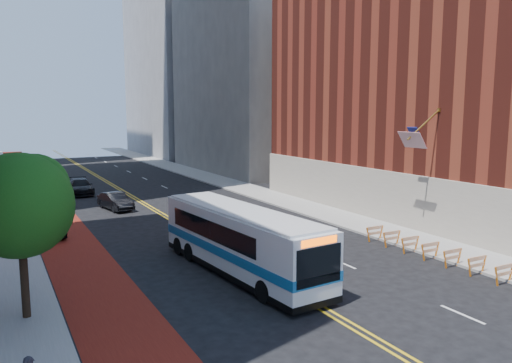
{
  "coord_description": "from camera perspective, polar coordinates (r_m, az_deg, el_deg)",
  "views": [
    {
      "loc": [
        -12.2,
        -15.43,
        8.45
      ],
      "look_at": [
        0.36,
        8.0,
        4.67
      ],
      "focal_mm": 35.0,
      "sensor_mm": 36.0,
      "label": 1
    }
  ],
  "objects": [
    {
      "name": "sidewalk_right",
      "position": [
        52.14,
        -0.14,
        -1.16
      ],
      "size": [
        4.0,
        140.0,
        0.15
      ],
      "primitive_type": "cube",
      "color": "gray",
      "rests_on": "ground"
    },
    {
      "name": "center_line_outer",
      "position": [
        47.83,
        -12.75,
        -2.29
      ],
      "size": [
        0.14,
        140.0,
        0.01
      ],
      "primitive_type": "cube",
      "color": "gold",
      "rests_on": "ground"
    },
    {
      "name": "midrise_right_far",
      "position": [
        101.99,
        -7.28,
        18.79
      ],
      "size": [
        20.0,
        28.0,
        55.0
      ],
      "primitive_type": "cube",
      "color": "gray",
      "rests_on": "ground"
    },
    {
      "name": "center_line_inner",
      "position": [
        47.74,
        -13.17,
        -2.32
      ],
      "size": [
        0.14,
        140.0,
        0.01
      ],
      "primitive_type": "cube",
      "color": "gold",
      "rests_on": "ground"
    },
    {
      "name": "car_a",
      "position": [
        36.69,
        -23.09,
        -4.67
      ],
      "size": [
        2.81,
        4.77,
        1.52
      ],
      "primitive_type": "imported",
      "rotation": [
        0.0,
        0.0,
        0.24
      ],
      "color": "black",
      "rests_on": "ground"
    },
    {
      "name": "lane_dashes",
      "position": [
        56.7,
        -10.42,
        -0.61
      ],
      "size": [
        0.14,
        98.2,
        0.01
      ],
      "color": "silver",
      "rests_on": "ground"
    },
    {
      "name": "midrise_right_near",
      "position": [
        73.45,
        0.87,
        17.13
      ],
      "size": [
        18.0,
        26.0,
        40.0
      ],
      "primitive_type": "cube",
      "color": "slate",
      "rests_on": "ground"
    },
    {
      "name": "ground",
      "position": [
        21.4,
        9.66,
        -15.28
      ],
      "size": [
        160.0,
        160.0,
        0.0
      ],
      "primitive_type": "plane",
      "color": "black",
      "rests_on": "ground"
    },
    {
      "name": "bus_lane_paint",
      "position": [
        46.38,
        -22.66,
        -3.04
      ],
      "size": [
        3.6,
        140.0,
        0.01
      ],
      "primitive_type": "cube",
      "color": "#61150D",
      "rests_on": "ground"
    },
    {
      "name": "car_b",
      "position": [
        44.63,
        -15.76,
        -2.17
      ],
      "size": [
        2.38,
        4.7,
        1.48
      ],
      "primitive_type": "imported",
      "rotation": [
        0.0,
        0.0,
        0.19
      ],
      "color": "black",
      "rests_on": "ground"
    },
    {
      "name": "transit_bus",
      "position": [
        26.17,
        -1.91,
        -6.66
      ],
      "size": [
        3.81,
        12.68,
        3.43
      ],
      "rotation": [
        0.0,
        0.0,
        0.09
      ],
      "color": "silver",
      "rests_on": "ground"
    },
    {
      "name": "construction_barriers",
      "position": [
        29.85,
        20.39,
        -7.53
      ],
      "size": [
        1.42,
        10.91,
        1.0
      ],
      "color": "orange",
      "rests_on": "ground"
    },
    {
      "name": "street_tree",
      "position": [
        21.78,
        -25.3,
        -2.05
      ],
      "size": [
        4.2,
        4.2,
        6.7
      ],
      "color": "black",
      "rests_on": "sidewalk_left"
    },
    {
      "name": "brick_building",
      "position": [
        43.86,
        23.42,
        10.72
      ],
      "size": [
        18.73,
        36.0,
        22.0
      ],
      "color": "maroon",
      "rests_on": "ground"
    },
    {
      "name": "car_c",
      "position": [
        53.85,
        -19.43,
        -0.57
      ],
      "size": [
        2.3,
        5.43,
        1.56
      ],
      "primitive_type": "imported",
      "rotation": [
        0.0,
        0.0,
        -0.02
      ],
      "color": "black",
      "rests_on": "ground"
    }
  ]
}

